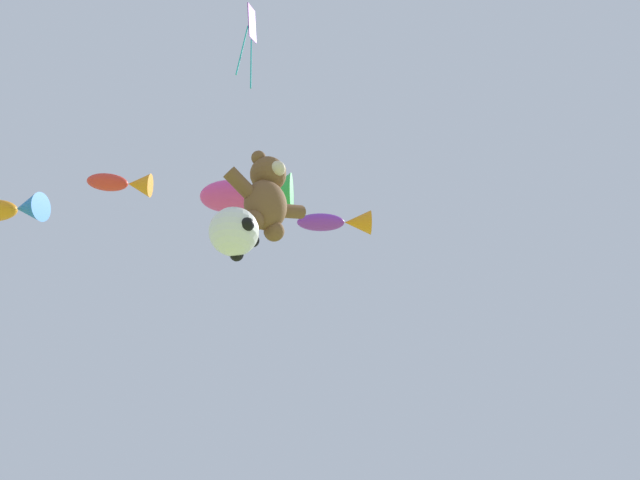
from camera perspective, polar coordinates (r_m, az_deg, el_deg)
The scene contains 7 objects.
teddy_bear_kite at distance 10.00m, azimuth -6.12°, elevation 5.14°, with size 1.94×0.85×1.97m.
soccer_ball_kite at distance 8.92m, azimuth -9.75°, elevation 0.91°, with size 0.97×0.97×0.89m.
fish_kite_violet at distance 12.38m, azimuth 2.20°, elevation 2.03°, with size 1.72×1.63×0.61m.
fish_kite_magenta at distance 12.88m, azimuth -7.72°, elevation 5.02°, with size 2.39×2.38×1.14m.
fish_kite_crimson at distance 13.37m, azimuth -21.54°, elevation 6.03°, with size 1.55×1.33×0.60m.
fish_kite_tangerine at distance 13.77m, azimuth -31.80°, elevation 3.01°, with size 1.62×1.74×0.70m.
diamond_kite at distance 12.68m, azimuth -7.90°, elevation 22.61°, with size 0.78×0.72×2.87m.
Camera 1 is at (-3.46, -1.69, 1.48)m, focal length 28.00 mm.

